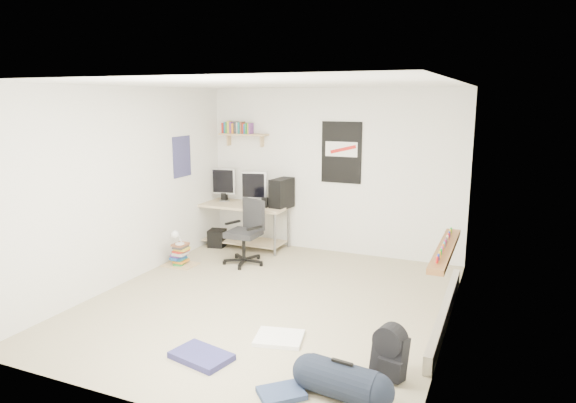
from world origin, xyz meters
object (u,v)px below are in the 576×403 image
at_px(backpack, 390,356).
at_px(desk, 244,225).
at_px(office_chair, 243,231).
at_px(book_stack, 180,255).
at_px(duffel_bag, 342,382).

bearing_deg(backpack, desk, 148.50).
height_order(office_chair, book_stack, office_chair).
xyz_separation_m(desk, duffel_bag, (2.73, -3.45, -0.22)).
bearing_deg(desk, backpack, -47.06).
bearing_deg(backpack, office_chair, 152.62).
distance_m(office_chair, duffel_bag, 3.58).
bearing_deg(office_chair, book_stack, -130.90).
relative_size(desk, duffel_bag, 2.51).
height_order(backpack, duffel_bag, duffel_bag).
relative_size(office_chair, duffel_bag, 1.60).
relative_size(desk, office_chair, 1.57).
bearing_deg(desk, book_stack, -110.48).
height_order(desk, office_chair, office_chair).
distance_m(desk, office_chair, 0.87).
bearing_deg(desk, duffel_bag, -53.77).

